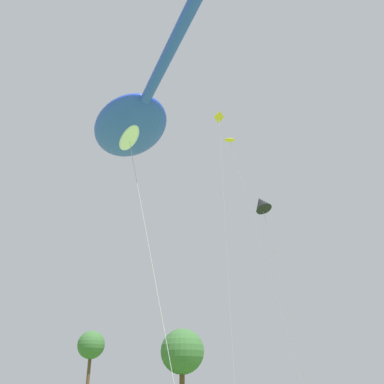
% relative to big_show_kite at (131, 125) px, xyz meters
% --- Properties ---
extents(big_show_kite, '(4.04, 13.46, 14.58)m').
position_rel_big_show_kite_xyz_m(big_show_kite, '(0.00, 0.00, 0.00)').
color(big_show_kite, blue).
rests_on(big_show_kite, ground).
extents(small_kite_delta_white, '(3.46, 1.42, 11.93)m').
position_rel_big_show_kite_xyz_m(small_kite_delta_white, '(8.51, 0.79, -2.54)').
color(small_kite_delta_white, black).
rests_on(small_kite_delta_white, ground).
extents(small_kite_diamond_red, '(4.99, 0.75, 17.45)m').
position_rel_big_show_kite_xyz_m(small_kite_diamond_red, '(8.58, 3.83, 2.90)').
color(small_kite_diamond_red, yellow).
rests_on(small_kite_diamond_red, ground).
extents(small_kite_stunt_black, '(0.96, 1.95, 22.21)m').
position_rel_big_show_kite_xyz_m(small_kite_stunt_black, '(9.67, 7.17, 5.54)').
color(small_kite_stunt_black, yellow).
rests_on(small_kite_stunt_black, ground).
extents(tree_pine_center, '(6.94, 6.94, 10.08)m').
position_rel_big_show_kite_xyz_m(tree_pine_center, '(25.51, 47.25, -7.29)').
color(tree_pine_center, '#513823').
rests_on(tree_pine_center, ground).
extents(tree_oak_left, '(4.09, 4.09, 9.30)m').
position_rel_big_show_kite_xyz_m(tree_oak_left, '(11.47, 49.90, -6.70)').
color(tree_oak_left, '#513823').
rests_on(tree_oak_left, ground).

